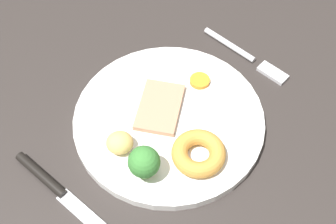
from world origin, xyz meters
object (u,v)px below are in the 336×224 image
at_px(dinner_plate, 168,119).
at_px(yorkshire_pudding, 199,153).
at_px(roast_potato_left, 120,143).
at_px(meat_slice_main, 160,107).
at_px(knife, 59,191).
at_px(fork, 247,56).
at_px(broccoli_floret, 144,163).
at_px(carrot_coin_front, 200,81).

xyz_separation_m(dinner_plate, yorkshire_pudding, (0.02, 0.07, 0.02)).
bearing_deg(roast_potato_left, dinner_plate, 171.04).
bearing_deg(meat_slice_main, knife, -4.53).
distance_m(yorkshire_pudding, fork, 0.20).
distance_m(dinner_plate, meat_slice_main, 0.02).
distance_m(meat_slice_main, fork, 0.17).
height_order(roast_potato_left, broccoli_floret, broccoli_floret).
relative_size(meat_slice_main, knife, 0.45).
relative_size(carrot_coin_front, knife, 0.15).
bearing_deg(carrot_coin_front, fork, 170.27).
bearing_deg(broccoli_floret, meat_slice_main, -148.10).
bearing_deg(roast_potato_left, fork, 174.77).
relative_size(yorkshire_pudding, fork, 0.45).
distance_m(roast_potato_left, knife, 0.10).
relative_size(dinner_plate, fork, 1.70).
distance_m(meat_slice_main, carrot_coin_front, 0.07).
bearing_deg(yorkshire_pudding, meat_slice_main, -105.26).
height_order(dinner_plate, meat_slice_main, meat_slice_main).
distance_m(yorkshire_pudding, broccoli_floret, 0.07).
distance_m(roast_potato_left, fork, 0.25).
bearing_deg(fork, dinner_plate, -92.20).
height_order(yorkshire_pudding, carrot_coin_front, yorkshire_pudding).
xyz_separation_m(yorkshire_pudding, roast_potato_left, (0.06, -0.08, 0.00)).
relative_size(carrot_coin_front, fork, 0.19).
relative_size(broccoli_floret, fork, 0.32).
distance_m(carrot_coin_front, fork, 0.10).
distance_m(dinner_plate, broccoli_floret, 0.10).
xyz_separation_m(dinner_plate, broccoli_floret, (0.08, 0.04, 0.03)).
relative_size(fork, knife, 0.82).
bearing_deg(knife, fork, 81.82).
distance_m(broccoli_floret, knife, 0.11).
bearing_deg(knife, roast_potato_left, 77.42).
height_order(meat_slice_main, roast_potato_left, roast_potato_left).
xyz_separation_m(roast_potato_left, carrot_coin_front, (-0.15, 0.01, -0.01)).
height_order(carrot_coin_front, broccoli_floret, broccoli_floret).
height_order(meat_slice_main, carrot_coin_front, meat_slice_main).
relative_size(dinner_plate, carrot_coin_front, 9.07).
bearing_deg(yorkshire_pudding, fork, -162.36).
height_order(meat_slice_main, yorkshire_pudding, yorkshire_pudding).
relative_size(yorkshire_pudding, roast_potato_left, 1.98).
bearing_deg(carrot_coin_front, roast_potato_left, -2.41).
height_order(meat_slice_main, broccoli_floret, broccoli_floret).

